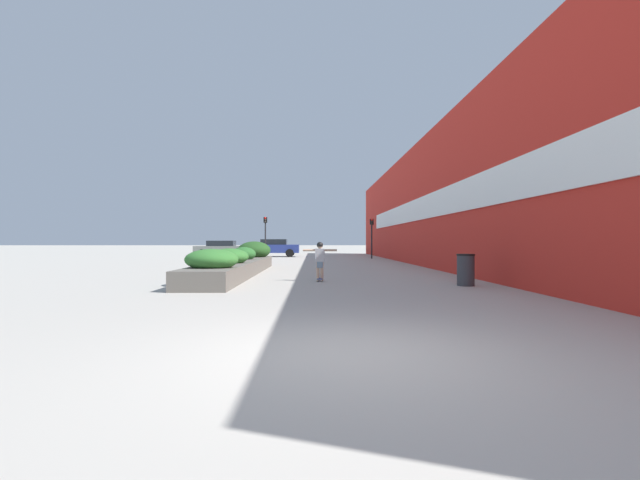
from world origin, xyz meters
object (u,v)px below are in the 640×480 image
Objects in this scene: skateboard at (320,279)px; traffic_light_right at (372,231)px; car_center_left at (276,247)px; traffic_light_left at (265,230)px; car_leftmost at (220,248)px; car_center_right at (435,247)px; skateboarder at (320,256)px; trash_bin at (466,270)px.

skateboard is 19.52m from traffic_light_right.
car_center_left is 3.87m from traffic_light_left.
skateboard is at bearing -161.14° from car_leftmost.
car_center_left is 14.22m from car_center_right.
car_center_left is at bearing 81.95° from traffic_light_left.
car_center_left is 1.23× the size of traffic_light_left.
traffic_light_left is 8.46m from traffic_light_right.
car_center_left is at bearing 150.57° from traffic_light_right.
traffic_light_left reaches higher than skateboard.
car_leftmost is 1.49× the size of traffic_light_right.
traffic_light_right is at bearing 80.82° from skateboard.
car_leftmost is 1.41× the size of traffic_light_left.
traffic_light_left is (-0.50, -3.55, 1.44)m from car_center_left.
car_leftmost is 15.94m from traffic_light_right.
traffic_light_left is (-4.06, 19.83, 1.42)m from skateboarder.
car_leftmost is at bearing 125.56° from traffic_light_left.
traffic_light_right is (7.91, -4.46, 1.32)m from car_center_left.
trash_bin is (4.40, -1.55, 0.41)m from skateboard.
car_center_right is at bearing 13.97° from traffic_light_left.
traffic_light_right reaches higher than car_leftmost.
skateboard is 0.52× the size of skateboarder.
car_leftmost reaches higher than skateboard.
skateboard is 0.67× the size of trash_bin.
car_center_left is (-3.56, 23.38, 0.76)m from skateboard.
car_center_right reaches higher than car_leftmost.
skateboard is at bearing 160.60° from trash_bin.
traffic_light_right reaches higher than car_center_left.
car_leftmost is (-9.26, 27.10, 0.68)m from skateboard.
traffic_light_left is (-8.46, 21.38, 1.78)m from trash_bin.
trash_bin is at bearing -15.63° from skateboard.
car_center_right is (10.67, 23.49, 0.77)m from skateboard.
car_center_left is 1.30× the size of traffic_light_right.
traffic_light_left is at bearing 111.58° from trash_bin.
skateboarder reaches higher than skateboard.
traffic_light_left is at bearing -76.03° from car_center_right.
car_center_right is at bearing 69.35° from skateboard.
skateboard is 0.77m from skateboarder.
traffic_light_right is at bearing -54.09° from car_center_right.
traffic_light_left is at bearing -8.05° from car_center_left.
traffic_light_right is at bearing 60.57° from car_center_left.
car_center_right is 7.91m from traffic_light_right.
skateboarder is 0.32× the size of car_center_right.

